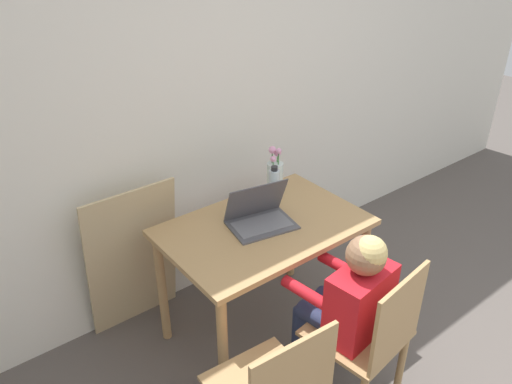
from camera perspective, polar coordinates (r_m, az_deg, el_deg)
name	(u,v)px	position (r m, az deg, el deg)	size (l,w,h in m)	color
wall_back	(236,89)	(3.00, -2.33, 11.71)	(6.40, 0.05, 2.50)	white
dining_table	(264,241)	(2.66, 0.89, -5.66)	(1.05, 0.69, 0.73)	tan
chair_occupied	(368,338)	(2.43, 12.68, -16.00)	(0.45, 0.45, 0.86)	tan
person_seated	(350,297)	(2.36, 10.67, -11.76)	(0.38, 0.46, 0.98)	red
laptop	(259,215)	(2.59, 0.38, -2.61)	(0.37, 0.29, 0.23)	#4C4C51
flower_vase	(275,175)	(2.86, 2.18, 1.96)	(0.09, 0.09, 0.28)	silver
water_bottle	(274,187)	(2.73, 2.07, 0.55)	(0.06, 0.06, 0.24)	silver
cardboard_panel	(133,259)	(2.90, -13.87, -7.44)	(0.53, 0.14, 0.92)	tan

